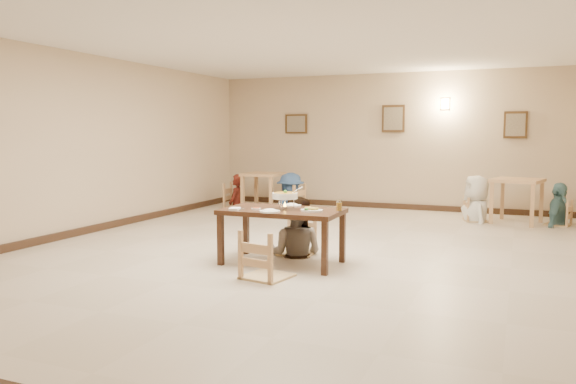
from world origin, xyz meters
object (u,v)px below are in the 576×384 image
at_px(main_table, 282,215).
at_px(bg_chair_ll, 237,185).
at_px(chair_far, 297,218).
at_px(bg_chair_lr, 290,186).
at_px(bg_diner_a, 237,174).
at_px(bg_chair_rr, 559,202).
at_px(bg_diner_c, 477,175).
at_px(bg_diner_b, 290,173).
at_px(chair_near, 267,232).
at_px(bg_table_right, 517,186).
at_px(bg_diner_d, 560,183).
at_px(main_diner, 296,196).
at_px(bg_table_left, 263,179).
at_px(drink_glass, 339,206).
at_px(curry_warmer, 285,196).
at_px(bg_chair_rl, 476,198).

relative_size(main_table, bg_chair_ll, 1.45).
relative_size(chair_far, bg_chair_lr, 0.92).
bearing_deg(bg_diner_a, main_table, 28.06).
height_order(bg_chair_rr, bg_diner_c, bg_diner_c).
bearing_deg(bg_diner_b, chair_near, -152.37).
height_order(chair_far, bg_chair_rr, chair_far).
height_order(main_table, bg_table_right, bg_table_right).
relative_size(chair_near, bg_chair_rr, 1.23).
distance_m(bg_chair_ll, bg_diner_d, 6.58).
xyz_separation_m(main_diner, bg_diner_b, (-1.77, 4.14, 0.01)).
bearing_deg(main_diner, bg_diner_c, -120.83).
relative_size(bg_table_left, bg_diner_d, 0.51).
bearing_deg(bg_diner_a, chair_near, 25.26).
bearing_deg(bg_table_right, main_table, -120.48).
xyz_separation_m(main_table, main_diner, (-0.04, 0.56, 0.19)).
xyz_separation_m(drink_glass, bg_diner_d, (2.75, 4.66, 0.01)).
relative_size(drink_glass, bg_chair_ll, 0.13).
xyz_separation_m(bg_chair_ll, bg_chair_lr, (1.29, 0.06, 0.02)).
height_order(curry_warmer, bg_chair_rr, curry_warmer).
distance_m(drink_glass, bg_table_right, 5.04).
relative_size(chair_near, bg_chair_ll, 1.02).
bearing_deg(bg_chair_rr, bg_diner_d, -137.20).
relative_size(drink_glass, bg_diner_a, 0.09).
height_order(bg_table_left, bg_diner_d, bg_diner_d).
xyz_separation_m(bg_diner_c, bg_diner_d, (1.43, 0.08, -0.09)).
xyz_separation_m(drink_glass, bg_table_left, (-3.19, 4.59, -0.11)).
bearing_deg(bg_chair_rl, chair_near, 142.45).
bearing_deg(bg_diner_c, bg_chair_lr, -111.32).
bearing_deg(bg_chair_rr, bg_diner_c, -70.39).
bearing_deg(bg_diner_b, bg_diner_d, -81.39).
bearing_deg(bg_chair_rr, main_diner, -23.81).
xyz_separation_m(curry_warmer, bg_table_left, (-2.49, 4.68, -0.22)).
distance_m(bg_table_left, bg_diner_c, 4.51).
distance_m(curry_warmer, bg_table_left, 5.30).
height_order(chair_near, drink_glass, chair_near).
bearing_deg(bg_table_right, chair_far, -124.65).
xyz_separation_m(drink_glass, bg_table_right, (2.03, 4.61, -0.08)).
bearing_deg(drink_glass, bg_chair_ll, 130.11).
bearing_deg(bg_chair_rl, bg_chair_ll, 72.52).
bearing_deg(drink_glass, bg_chair_rr, 59.46).
bearing_deg(bg_chair_lr, main_table, 32.55).
height_order(bg_chair_ll, bg_chair_rl, bg_chair_ll).
bearing_deg(bg_chair_lr, bg_chair_rl, 100.97).
distance_m(bg_chair_rl, bg_diner_a, 5.16).
xyz_separation_m(main_diner, bg_table_left, (-2.42, 4.12, -0.15)).
height_order(drink_glass, bg_diner_d, bg_diner_d).
height_order(bg_chair_rr, bg_diner_d, bg_diner_d).
bearing_deg(chair_near, bg_table_right, -105.48).
relative_size(main_table, bg_diner_b, 0.93).
bearing_deg(bg_diner_b, curry_warmer, -150.46).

